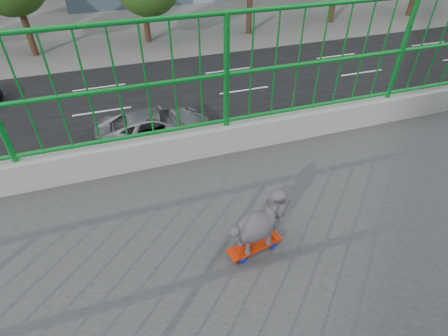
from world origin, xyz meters
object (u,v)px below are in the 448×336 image
object	(u,v)px
poodle	(259,223)
car_0	(181,230)
skateboard	(254,246)
car_2	(155,127)

from	to	relation	value
poodle	car_0	size ratio (longest dim) A/B	0.12
skateboard	poodle	size ratio (longest dim) A/B	0.90
poodle	car_2	world-z (taller)	poodle
car_0	car_2	xyz separation A→B (m)	(-6.40, 0.24, 0.01)
car_2	skateboard	bearing A→B (deg)	177.58
car_0	poodle	bearing A→B (deg)	-2.47
car_2	car_0	bearing A→B (deg)	177.87
car_2	poodle	bearing A→B (deg)	177.71
poodle	car_0	world-z (taller)	poodle
poodle	car_0	distance (m)	8.88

